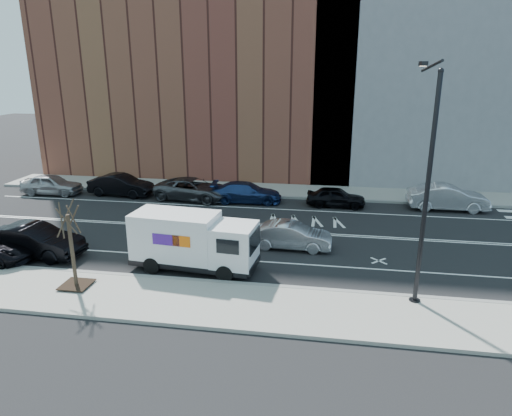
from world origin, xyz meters
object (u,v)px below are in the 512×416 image
(far_parked_a, at_px, (52,184))
(far_parked_b, at_px, (121,185))
(driving_sedan, at_px, (291,236))
(fedex_van, at_px, (193,241))

(far_parked_a, xyz_separation_m, far_parked_b, (5.23, 0.51, 0.03))
(far_parked_b, bearing_deg, far_parked_a, 100.71)
(far_parked_a, relative_size, driving_sedan, 1.05)
(fedex_van, xyz_separation_m, driving_sedan, (4.26, 3.29, -0.72))
(far_parked_a, height_order, driving_sedan, far_parked_a)
(fedex_van, bearing_deg, far_parked_b, 133.36)
(fedex_van, distance_m, driving_sedan, 5.44)
(far_parked_a, bearing_deg, fedex_van, -129.19)
(far_parked_b, height_order, driving_sedan, far_parked_b)
(far_parked_b, relative_size, driving_sedan, 1.13)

